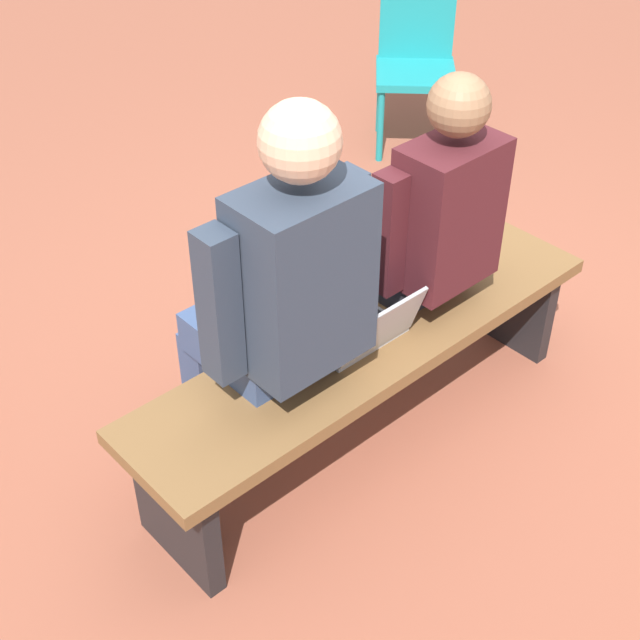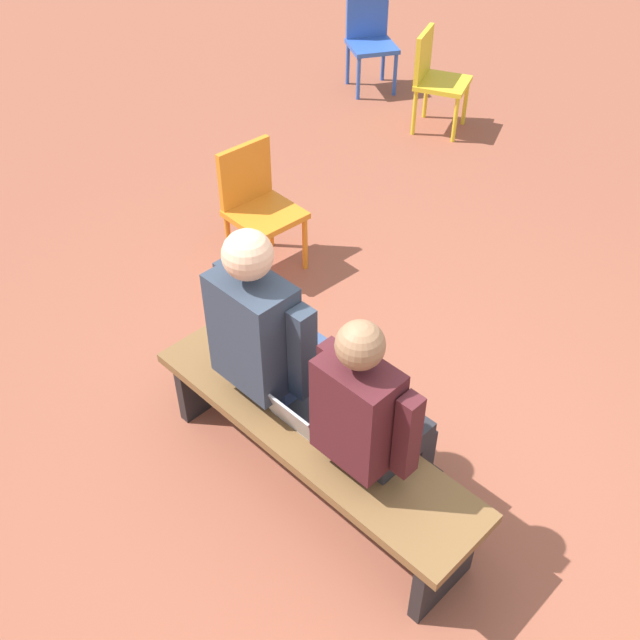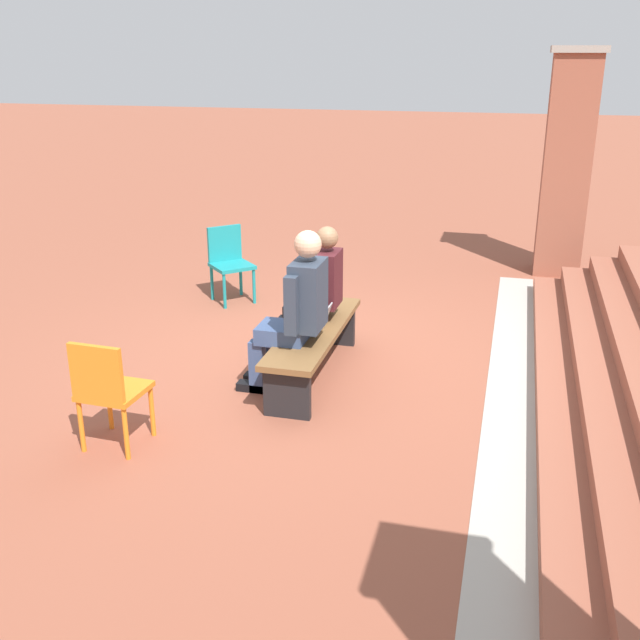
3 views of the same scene
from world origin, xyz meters
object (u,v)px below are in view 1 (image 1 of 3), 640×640
(person_student, at_px, (423,233))
(plastic_chair_near_bench_right, at_px, (416,57))
(bench, at_px, (368,358))
(laptop, at_px, (363,331))
(person_adult, at_px, (278,296))

(person_student, relative_size, plastic_chair_near_bench_right, 1.52)
(bench, height_order, laptop, laptop)
(bench, relative_size, person_student, 1.41)
(bench, bearing_deg, laptop, 15.90)
(person_student, xyz_separation_m, person_adult, (0.63, -0.01, 0.04))
(person_adult, height_order, plastic_chair_near_bench_right, person_adult)
(person_student, height_order, plastic_chair_near_bench_right, person_student)
(plastic_chair_near_bench_right, bearing_deg, laptop, 38.73)
(laptop, xyz_separation_m, plastic_chair_near_bench_right, (-1.88, -1.50, -0.02))
(bench, bearing_deg, plastic_chair_near_bench_right, -140.86)
(person_adult, relative_size, laptop, 4.33)
(person_adult, relative_size, plastic_chair_near_bench_right, 1.65)
(bench, relative_size, laptop, 5.63)
(person_student, height_order, laptop, person_student)
(bench, relative_size, plastic_chair_near_bench_right, 2.14)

